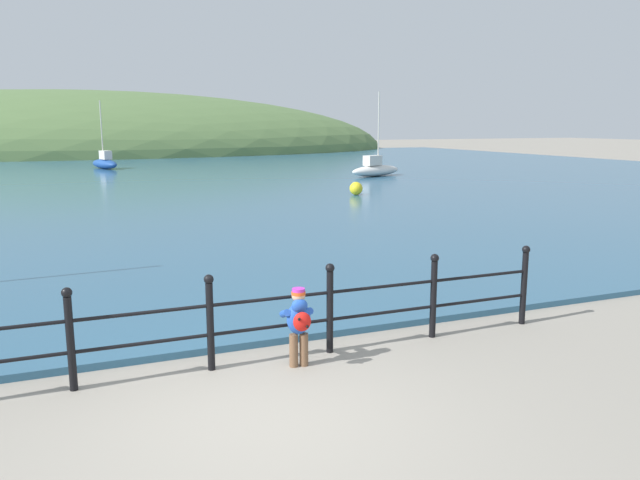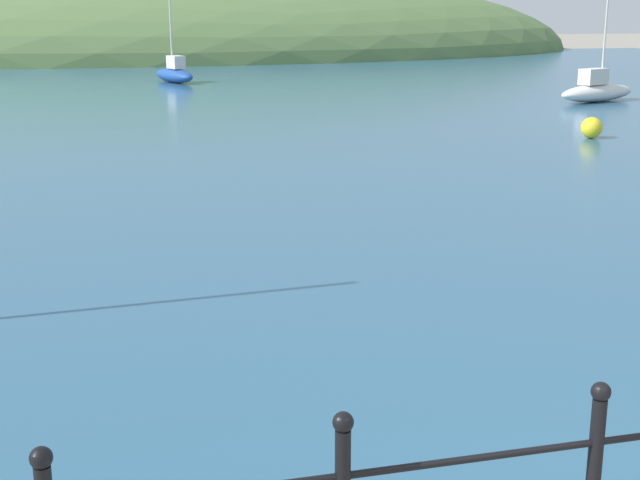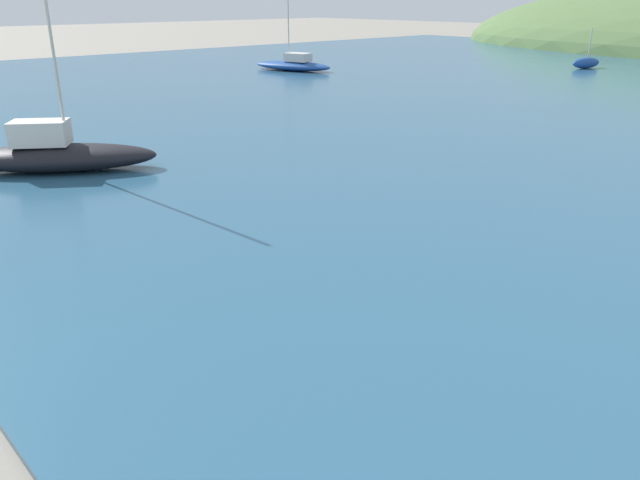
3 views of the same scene
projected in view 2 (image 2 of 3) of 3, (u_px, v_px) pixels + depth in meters
The scene contains 5 objects.
water at pixel (170, 95), 34.15m from camera, with size 80.00×60.00×0.10m, color #2D5B7A.
far_hillside at pixel (127, 52), 66.80m from camera, with size 69.76×38.37×12.98m.
boat_white_sailboat at pixel (597, 90), 31.29m from camera, with size 3.76×2.22×4.62m.
boat_blue_hull at pixel (174, 73), 39.18m from camera, with size 1.91×3.52×4.35m.
mooring_buoy at pixel (592, 128), 22.60m from camera, with size 0.54×0.54×0.54m, color yellow.
Camera 2 is at (-3.06, -2.78, 3.35)m, focal length 50.00 mm.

